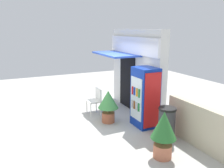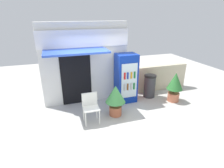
% 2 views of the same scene
% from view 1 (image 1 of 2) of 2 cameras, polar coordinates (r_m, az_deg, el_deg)
% --- Properties ---
extents(ground, '(16.00, 16.00, 0.00)m').
position_cam_1_polar(ground, '(7.71, -3.75, -8.79)').
color(ground, beige).
extents(storefront_building, '(3.10, 1.33, 2.90)m').
position_cam_1_polar(storefront_building, '(8.32, 5.78, 3.66)').
color(storefront_building, silver).
rests_on(storefront_building, ground).
extents(drink_cooler, '(0.76, 0.67, 1.82)m').
position_cam_1_polar(drink_cooler, '(7.02, 8.15, -3.28)').
color(drink_cooler, '#0C2D9E').
rests_on(drink_cooler, ground).
extents(plastic_chair, '(0.47, 0.41, 0.91)m').
position_cam_1_polar(plastic_chair, '(8.03, -4.06, -3.71)').
color(plastic_chair, white).
rests_on(plastic_chair, ground).
extents(potted_plant_near_shop, '(0.65, 0.65, 1.04)m').
position_cam_1_polar(potted_plant_near_shop, '(7.30, -0.94, -4.64)').
color(potted_plant_near_shop, '#AD5B3D').
rests_on(potted_plant_near_shop, ground).
extents(potted_plant_curbside, '(0.59, 0.59, 1.13)m').
position_cam_1_polar(potted_plant_curbside, '(5.46, 12.62, -11.18)').
color(potted_plant_curbside, '#BC6B4C').
rests_on(potted_plant_curbside, ground).
extents(trash_bin, '(0.47, 0.47, 0.91)m').
position_cam_1_polar(trash_bin, '(6.40, 13.33, -9.51)').
color(trash_bin, '#38383D').
rests_on(trash_bin, ground).
extents(stone_boundary_wall, '(2.45, 0.24, 1.09)m').
position_cam_1_polar(stone_boundary_wall, '(6.19, 21.85, -10.12)').
color(stone_boundary_wall, beige).
rests_on(stone_boundary_wall, ground).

